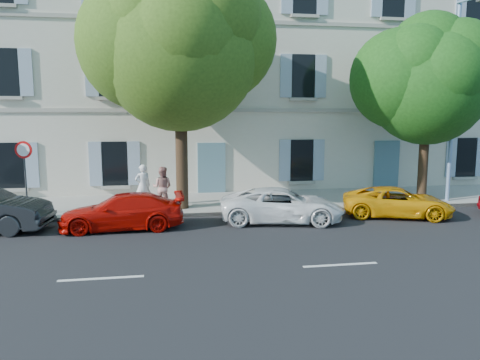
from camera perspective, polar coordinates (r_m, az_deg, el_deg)
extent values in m
plane|color=black|center=(16.22, 6.89, -5.78)|extent=(90.00, 90.00, 0.00)
cube|color=#A09E96|center=(20.41, 3.35, -2.58)|extent=(36.00, 4.50, 0.15)
cube|color=#9E998E|center=(18.34, 4.88, -3.83)|extent=(36.00, 0.16, 0.16)
cube|color=beige|center=(25.75, 0.53, 12.94)|extent=(28.00, 7.00, 12.00)
imported|color=#B40B05|center=(16.29, -14.18, -3.75)|extent=(4.15, 1.74, 1.20)
imported|color=white|center=(16.87, 5.17, -3.07)|extent=(4.72, 2.86, 1.22)
imported|color=orange|center=(18.62, 18.66, -2.56)|extent=(4.40, 3.04, 1.12)
cylinder|color=#3A2819|center=(18.42, -7.11, 2.34)|extent=(0.47, 0.47, 3.76)
ellipsoid|color=#456F1C|center=(18.46, -7.35, 15.23)|extent=(6.02, 6.02, 6.62)
cylinder|color=#3A2819|center=(21.30, 21.41, 1.62)|extent=(0.40, 0.40, 3.02)
ellipsoid|color=#1F5E18|center=(21.20, 21.90, 10.64)|extent=(4.90, 4.90, 5.39)
cylinder|color=#383A3D|center=(18.82, -24.63, -0.46)|extent=(0.06, 0.06, 2.32)
cylinder|color=red|center=(18.65, -24.89, 3.36)|extent=(0.63, 0.17, 0.63)
cylinder|color=#7293BF|center=(21.68, 24.56, 8.36)|extent=(0.16, 0.16, 8.15)
imported|color=white|center=(19.02, -11.76, -0.70)|extent=(0.72, 0.57, 1.71)
imported|color=tan|center=(18.67, -9.46, -0.89)|extent=(0.95, 0.83, 1.66)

